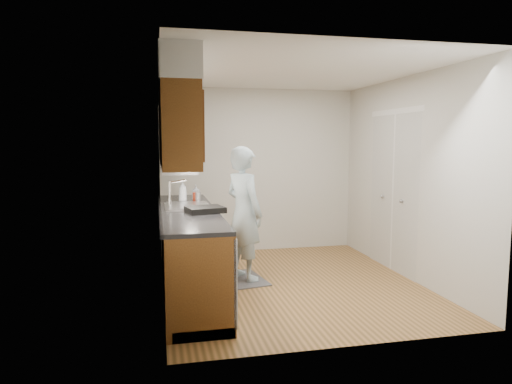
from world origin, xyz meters
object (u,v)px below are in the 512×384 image
Objects in this scene: soap_bottle_b at (196,192)px; soda_can at (195,197)px; person at (244,204)px; steel_can at (198,197)px; soap_bottle_a at (183,191)px; dish_rack at (205,209)px.

soda_can is (-0.03, -0.26, -0.04)m from soap_bottle_b.
steel_can is (-0.53, 0.31, 0.07)m from person.
soap_bottle_a is at bearing 36.18° from person.
steel_can is at bearing -13.17° from soap_bottle_a.
soap_bottle_b is at bearing 78.53° from dish_rack.
soda_can is at bearing 116.57° from steel_can.
person is 0.62m from steel_can.
soap_bottle_a is 0.34m from soap_bottle_b.
person is 9.76× the size of soap_bottle_b.
steel_can is 0.85m from dish_rack.
soda_can is (0.16, 0.02, -0.08)m from soap_bottle_a.
soap_bottle_b is 0.26m from soda_can.
soap_bottle_b is 1.17m from dish_rack.
soap_bottle_a reaches higher than soap_bottle_b.
person is 14.53× the size of steel_can.
soap_bottle_b is 1.60× the size of soda_can.
person reaches higher than soap_bottle_b.
soap_bottle_a is at bearing -124.00° from soap_bottle_b.
soap_bottle_b is (0.19, 0.28, -0.04)m from soap_bottle_a.
dish_rack is at bearing -88.14° from soda_can.
person is 4.79× the size of dish_rack.
dish_rack is at bearing 108.00° from person.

